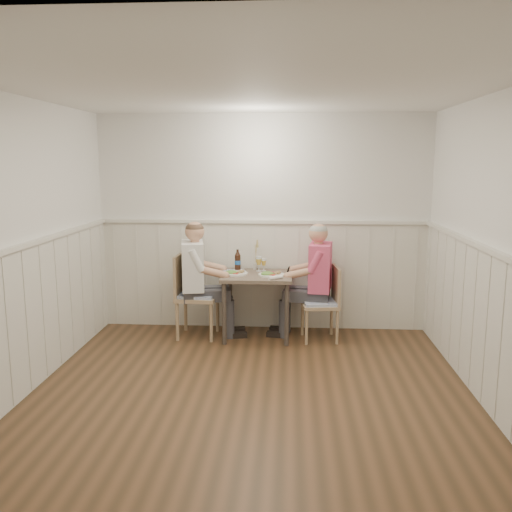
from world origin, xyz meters
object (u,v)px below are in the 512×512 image
at_px(beer_bottle, 238,261).
at_px(diner_cream, 197,288).
at_px(dining_table, 257,284).
at_px(chair_left, 192,292).
at_px(grass_vase, 255,256).
at_px(chair_right, 324,300).
at_px(man_in_pink, 316,289).

bearing_deg(beer_bottle, diner_cream, -150.69).
distance_m(dining_table, chair_left, 0.77).
height_order(diner_cream, beer_bottle, diner_cream).
bearing_deg(grass_vase, dining_table, -81.00).
distance_m(chair_right, chair_left, 1.54).
xyz_separation_m(chair_right, grass_vase, (-0.82, 0.32, 0.46)).
relative_size(chair_left, man_in_pink, 0.72).
xyz_separation_m(dining_table, diner_cream, (-0.70, -0.05, -0.06)).
distance_m(chair_left, grass_vase, 0.87).
bearing_deg(man_in_pink, chair_right, -45.43).
bearing_deg(dining_table, diner_cream, -176.26).
bearing_deg(diner_cream, chair_right, -0.44).
xyz_separation_m(dining_table, man_in_pink, (0.69, 0.04, -0.07)).
xyz_separation_m(dining_table, beer_bottle, (-0.25, 0.21, 0.22)).
xyz_separation_m(chair_left, grass_vase, (0.72, 0.29, 0.39)).
relative_size(dining_table, grass_vase, 2.08).
xyz_separation_m(chair_left, diner_cream, (0.06, -0.02, 0.05)).
relative_size(dining_table, man_in_pink, 0.59).
bearing_deg(dining_table, chair_right, -4.20).
bearing_deg(diner_cream, grass_vase, 25.43).
xyz_separation_m(chair_right, beer_bottle, (-1.02, 0.27, 0.40)).
xyz_separation_m(chair_right, chair_left, (-1.54, 0.04, 0.06)).
xyz_separation_m(man_in_pink, diner_cream, (-1.39, -0.08, 0.01)).
distance_m(man_in_pink, beer_bottle, 0.99).
relative_size(chair_right, grass_vase, 2.23).
distance_m(chair_right, grass_vase, 0.99).
bearing_deg(beer_bottle, chair_left, -155.78).
distance_m(dining_table, beer_bottle, 0.39).
bearing_deg(diner_cream, man_in_pink, 3.39).
xyz_separation_m(diner_cream, grass_vase, (0.66, 0.31, 0.34)).
xyz_separation_m(diner_cream, beer_bottle, (0.45, 0.25, 0.28)).
xyz_separation_m(man_in_pink, beer_bottle, (-0.93, 0.17, 0.29)).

